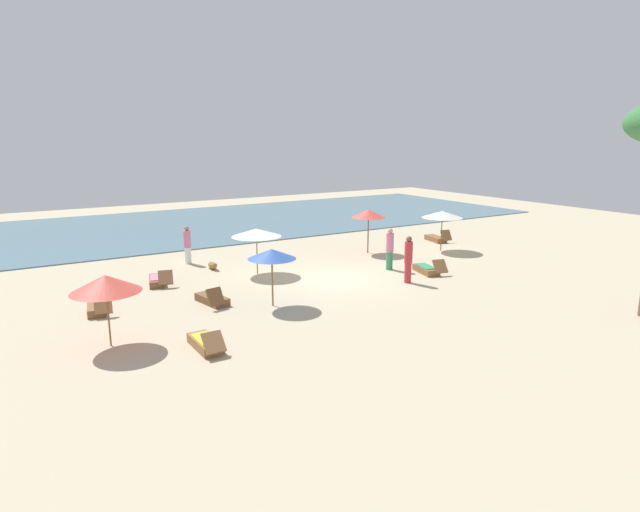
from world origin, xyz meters
name	(u,v)px	position (x,y,z in m)	size (l,w,h in m)	color
ground_plane	(340,279)	(0.00, 0.00, 0.00)	(60.00, 60.00, 0.00)	#BCAD8E
ocean_water	(203,224)	(0.00, 17.00, 0.03)	(48.00, 16.00, 0.06)	slate
umbrella_0	(369,214)	(4.15, 3.60, 2.05)	(1.74, 1.74, 2.27)	brown
umbrella_1	(256,233)	(-2.57, 2.67, 1.84)	(2.16, 2.16, 2.02)	olive
umbrella_2	(272,254)	(-4.06, -1.78, 1.90)	(1.71, 1.71, 2.08)	olive
umbrella_3	(105,284)	(-9.76, -2.68, 1.87)	(1.98, 1.98, 2.12)	brown
umbrella_4	(442,214)	(7.79, 2.04, 1.93)	(2.12, 2.12, 2.11)	brown
lounger_0	(206,343)	(-7.48, -4.37, 0.18)	(0.61, 1.71, 0.67)	olive
lounger_1	(437,238)	(9.38, 4.02, 0.17)	(0.91, 1.74, 0.73)	brown
lounger_2	(158,280)	(-6.80, 3.19, 0.18)	(0.99, 1.79, 0.67)	brown
lounger_3	(97,308)	(-9.55, 0.71, 0.17)	(0.84, 1.76, 0.69)	brown
lounger_4	(212,299)	(-5.81, -0.43, 0.17)	(0.88, 1.71, 0.74)	brown
lounger_5	(427,269)	(3.87, -1.20, 0.18)	(0.99, 1.78, 0.69)	brown
person_0	(390,249)	(2.86, 0.22, 0.97)	(0.44, 0.44, 1.90)	#338C59
person_1	(408,259)	(2.10, -1.94, 1.01)	(0.45, 0.45, 1.96)	#BF3338
person_2	(187,245)	(-4.55, 6.16, 0.91)	(0.36, 0.36, 1.80)	white
dog	(213,266)	(-3.99, 4.41, 0.19)	(0.34, 0.78, 0.36)	olive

